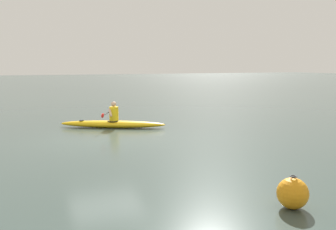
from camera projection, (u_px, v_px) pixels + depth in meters
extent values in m
plane|color=#384742|center=(105.00, 139.00, 12.46)|extent=(160.00, 160.00, 0.00)
ellipsoid|color=#EAB214|center=(113.00, 124.00, 14.73)|extent=(4.13, 2.45, 0.29)
torus|color=black|center=(113.00, 121.00, 14.71)|extent=(0.67, 0.67, 0.04)
cylinder|color=black|center=(82.00, 120.00, 14.81)|extent=(0.18, 0.18, 0.02)
cylinder|color=yellow|center=(114.00, 114.00, 14.66)|extent=(0.37, 0.37, 0.57)
sphere|color=tan|center=(114.00, 104.00, 14.61)|extent=(0.21, 0.21, 0.21)
cylinder|color=black|center=(109.00, 112.00, 14.67)|extent=(0.94, 1.82, 0.03)
ellipsoid|color=red|center=(103.00, 116.00, 13.67)|extent=(0.22, 0.38, 0.17)
ellipsoid|color=red|center=(115.00, 109.00, 15.67)|extent=(0.22, 0.38, 0.17)
cylinder|color=tan|center=(110.00, 113.00, 14.38)|extent=(0.14, 0.32, 0.34)
cylinder|color=tan|center=(114.00, 111.00, 14.94)|extent=(0.28, 0.23, 0.34)
sphere|color=orange|center=(293.00, 193.00, 6.46)|extent=(0.57, 0.57, 0.57)
torus|color=#333338|center=(293.00, 176.00, 6.41)|extent=(0.12, 0.12, 0.02)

